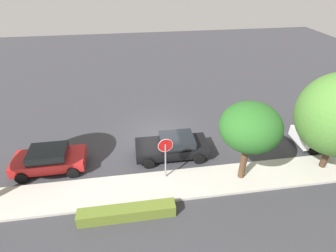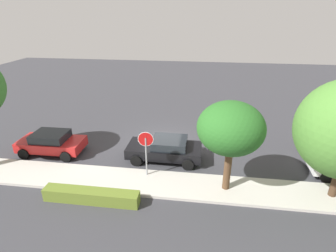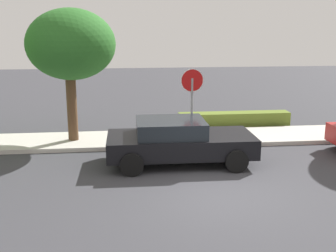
% 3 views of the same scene
% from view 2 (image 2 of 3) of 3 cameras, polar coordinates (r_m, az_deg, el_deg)
% --- Properties ---
extents(ground_plane, '(60.00, 60.00, 0.00)m').
position_cam_2_polar(ground_plane, '(17.58, -1.37, -3.19)').
color(ground_plane, '#38383D').
extents(sidewalk_curb, '(32.00, 2.14, 0.14)m').
position_cam_2_polar(sidewalk_curb, '(13.49, -4.65, -12.19)').
color(sidewalk_curb, beige).
rests_on(sidewalk_curb, ground_plane).
extents(stop_sign, '(0.78, 0.09, 2.59)m').
position_cam_2_polar(stop_sign, '(13.11, -4.83, -4.52)').
color(stop_sign, gray).
rests_on(stop_sign, ground_plane).
extents(parked_car_black, '(4.27, 2.11, 1.32)m').
position_cam_2_polar(parked_car_black, '(15.16, -0.54, -4.95)').
color(parked_car_black, black).
rests_on(parked_car_black, ground_plane).
extents(parked_car_red, '(3.84, 2.03, 1.34)m').
position_cam_2_polar(parked_car_red, '(17.32, -24.03, -3.27)').
color(parked_car_red, red).
rests_on(parked_car_red, ground_plane).
extents(street_tree_mid_block, '(2.94, 2.94, 4.53)m').
position_cam_2_polar(street_tree_mid_block, '(11.60, 13.49, -0.56)').
color(street_tree_mid_block, '#513823').
rests_on(street_tree_mid_block, ground_plane).
extents(front_yard_hedge, '(4.40, 0.63, 0.61)m').
position_cam_2_polar(front_yard_hedge, '(12.75, -16.34, -14.40)').
color(front_yard_hedge, olive).
rests_on(front_yard_hedge, ground_plane).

